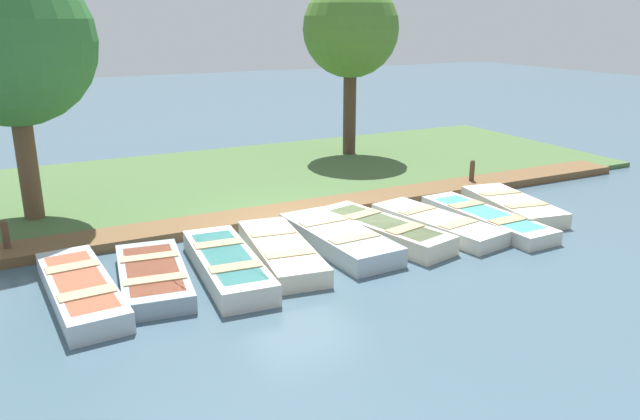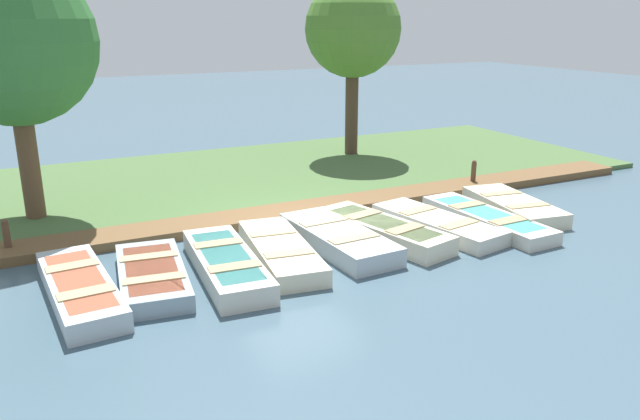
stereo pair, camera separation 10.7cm
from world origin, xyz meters
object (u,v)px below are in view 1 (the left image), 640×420
rowboat_5 (383,230)px  rowboat_0 (81,289)px  rowboat_4 (339,238)px  rowboat_7 (486,218)px  park_tree_far_left (10,43)px  rowboat_3 (281,251)px  mooring_post_far (472,174)px  mooring_post_near (6,239)px  rowboat_2 (227,264)px  rowboat_1 (153,276)px  rowboat_8 (512,206)px  park_tree_left (351,30)px  rowboat_6 (437,223)px

rowboat_5 → rowboat_0: bearing=-101.5°
rowboat_4 → rowboat_7: rowboat_4 is taller
rowboat_5 → park_tree_far_left: (-4.54, -6.57, 3.82)m
rowboat_0 → rowboat_3: size_ratio=1.03×
rowboat_5 → mooring_post_far: 5.07m
rowboat_0 → mooring_post_near: bearing=-162.3°
mooring_post_near → mooring_post_far: size_ratio=1.00×
park_tree_far_left → rowboat_7: bearing=62.2°
rowboat_0 → mooring_post_near: 2.86m
rowboat_7 → rowboat_2: bearing=-91.5°
rowboat_1 → rowboat_3: bearing=98.4°
rowboat_5 → mooring_post_near: 7.59m
park_tree_far_left → mooring_post_near: bearing=-16.3°
rowboat_1 → park_tree_far_left: park_tree_far_left is taller
mooring_post_near → rowboat_7: bearing=74.5°
rowboat_8 → park_tree_far_left: park_tree_far_left is taller
rowboat_1 → rowboat_2: bearing=89.6°
rowboat_2 → rowboat_3: (-0.23, 1.18, -0.02)m
rowboat_5 → mooring_post_near: (-2.43, -7.18, 0.19)m
rowboat_2 → park_tree_left: park_tree_left is taller
rowboat_2 → mooring_post_near: (-2.77, -3.58, 0.20)m
rowboat_7 → rowboat_8: size_ratio=1.18×
rowboat_3 → mooring_post_near: mooring_post_near is taller
rowboat_2 → rowboat_5: 3.62m
rowboat_3 → rowboat_8: (-0.24, 6.20, 0.00)m
mooring_post_far → rowboat_3: bearing=-69.7°
mooring_post_near → rowboat_8: bearing=78.2°
mooring_post_far → park_tree_far_left: bearing=-100.8°
park_tree_far_left → rowboat_6: bearing=59.8°
rowboat_2 → rowboat_8: rowboat_2 is taller
rowboat_1 → park_tree_far_left: bearing=-153.6°
rowboat_6 → mooring_post_far: (-2.51, 3.08, 0.23)m
rowboat_4 → mooring_post_far: size_ratio=4.03×
rowboat_2 → park_tree_left: size_ratio=0.59×
rowboat_5 → mooring_post_near: bearing=-122.2°
rowboat_3 → rowboat_5: 2.42m
rowboat_0 → mooring_post_near: (-2.65, -1.04, 0.21)m
rowboat_4 → rowboat_5: (-0.02, 1.09, 0.00)m
rowboat_5 → mooring_post_near: mooring_post_near is taller
rowboat_5 → rowboat_6: (0.08, 1.37, -0.04)m
rowboat_3 → rowboat_5: bearing=100.3°
rowboat_0 → rowboat_7: rowboat_0 is taller
rowboat_1 → park_tree_left: bearing=139.6°
rowboat_6 → rowboat_3: bearing=-99.6°
park_tree_far_left → rowboat_3: bearing=41.7°
rowboat_4 → rowboat_7: 3.69m
rowboat_2 → rowboat_5: rowboat_5 is taller
rowboat_1 → park_tree_left: size_ratio=0.52×
rowboat_1 → rowboat_2: rowboat_2 is taller
rowboat_2 → park_tree_far_left: (-4.88, -2.97, 3.82)m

